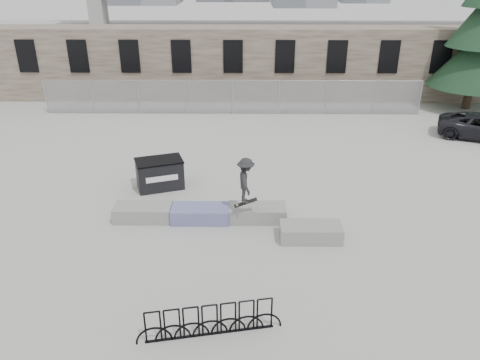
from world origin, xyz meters
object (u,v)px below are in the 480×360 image
Objects in this scene: planter_center_right at (257,212)px; planter_offset at (311,232)px; planter_center_left at (200,213)px; bike_rack at (210,321)px; dumpster at (160,174)px; skateboarder at (246,181)px; planter_far_left at (143,212)px.

planter_offset is at bearing -36.37° from planter_center_right.
planter_center_left is 0.57× the size of bike_rack.
dumpster is (-3.83, 2.54, 0.32)m from planter_center_right.
planter_center_right is (1.99, 0.08, 0.00)m from planter_center_left.
planter_center_left and planter_center_right have the same top height.
dumpster is (-1.84, 2.63, 0.32)m from planter_center_left.
planter_far_left is at bearing 75.27° from skateboarder.
bike_rack is (2.74, -5.60, 0.15)m from planter_far_left.
planter_center_left is 1.00× the size of planter_center_right.
planter_center_right is at bearing 143.63° from planter_offset.
planter_center_right is at bearing 0.21° from planter_far_left.
skateboarder is at bearing -7.49° from planter_far_left.
planter_center_right is at bearing -52.41° from dumpster.
planter_far_left is 2.59m from dumpster.
planter_center_left is 1.15× the size of skateboarder.
dumpster is at bearing 107.42° from bike_rack.
dumpster is (-5.55, 3.81, 0.32)m from planter_offset.
skateboarder is at bearing 159.95° from planter_offset.
planter_offset is 1.15× the size of skateboarder.
bike_rack is 2.03× the size of skateboarder.
planter_far_left is 0.57× the size of bike_rack.
planter_far_left and planter_center_right have the same top height.
planter_center_right is 2.13m from planter_offset.
dumpster is 8.55m from bike_rack.
planter_far_left is 2.02m from planter_center_left.
skateboarder is (3.60, -0.47, 1.46)m from planter_far_left.
bike_rack reaches higher than planter_offset.
bike_rack reaches higher than planter_center_left.
planter_offset is (5.73, -1.25, 0.00)m from planter_far_left.
bike_rack is 5.36m from skateboarder.
skateboarder is (-2.13, 0.78, 1.46)m from planter_offset.
bike_rack is (-1.27, -5.61, 0.15)m from planter_center_right.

